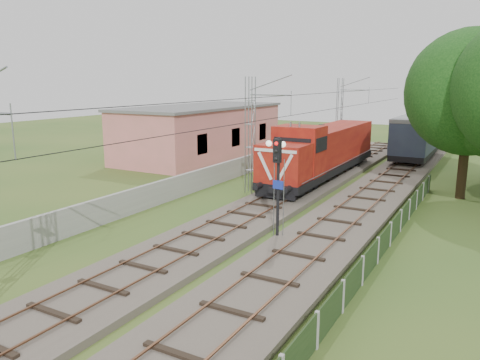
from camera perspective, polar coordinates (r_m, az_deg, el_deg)
The scene contains 11 objects.
ground at distance 21.81m, azimuth -6.79°, elevation -8.81°, with size 140.00×140.00×0.00m, color #31541F.
track_main at distance 27.42m, azimuth 1.83°, elevation -3.96°, with size 4.20×70.00×0.45m.
track_side at distance 37.86m, azimuth 17.82°, elevation -0.06°, with size 4.20×80.00×0.45m.
catenary at distance 32.37m, azimuth 1.33°, elevation 5.49°, with size 3.31×70.00×8.00m.
boundary_wall at distance 34.68m, azimuth -3.89°, elevation 0.38°, with size 0.25×40.00×1.50m, color #9E9E99.
station_building at distance 48.93m, azimuth -4.60°, elevation 5.99°, with size 8.40×20.40×5.22m.
fence at distance 21.08m, azimuth 16.42°, elevation -8.24°, with size 0.12×32.00×1.20m.
locomotive at distance 37.41m, azimuth 10.07°, elevation 3.56°, with size 3.18×18.16×4.61m.
coach_rake at distance 79.02m, azimuth 24.23°, elevation 7.28°, with size 3.24×72.27×3.75m.
signal_post at distance 22.26m, azimuth 4.61°, elevation 1.07°, with size 0.56×0.44×5.11m.
tree_a at distance 33.80m, azimuth 26.43°, elevation 9.40°, with size 8.54×8.13×11.07m.
Camera 1 is at (12.11, -16.42, 7.71)m, focal length 35.00 mm.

